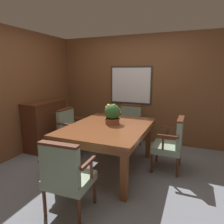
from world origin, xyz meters
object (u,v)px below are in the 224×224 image
Objects in this scene: dining_table at (109,131)px; chair_head_near at (66,175)px; chair_left_far at (71,129)px; chair_right_far at (172,142)px; chair_head_far at (129,124)px; sideboard_cabinet at (46,124)px; potted_plant at (112,114)px.

dining_table is 1.80× the size of chair_head_near.
chair_right_far is at bearing -87.99° from chair_left_far.
chair_head_near is at bearing -84.20° from chair_head_far.
chair_head_near is at bearing -90.37° from dining_table.
sideboard_cabinet is at bearing 166.25° from dining_table.
dining_table is at bearing -69.39° from chair_right_far.
potted_plant is (0.03, -1.05, 0.44)m from chair_head_far.
sideboard_cabinet is at bearing -90.67° from chair_right_far.
chair_left_far and chair_head_far have the same top height.
chair_left_far is at bearing 168.30° from potted_plant.
chair_right_far is at bearing 12.80° from potted_plant.
chair_left_far is 1.97m from chair_right_far.
potted_plant is at bearing -8.90° from sideboard_cabinet.
chair_head_far reaches higher than dining_table.
chair_right_far is 1.00× the size of chair_head_far.
chair_right_far is at bearing 20.44° from dining_table.
chair_right_far is (1.97, 0.02, 0.00)m from chair_left_far.
sideboard_cabinet reaches higher than chair_left_far.
sideboard_cabinet reaches higher than chair_head_far.
chair_head_near is 1.00× the size of chair_head_far.
chair_head_near is 0.90× the size of sideboard_cabinet.
chair_left_far reaches higher than dining_table.
sideboard_cabinet is (-1.67, 0.26, -0.43)m from potted_plant.
dining_table is 4.73× the size of potted_plant.
dining_table is at bearing -108.05° from chair_left_far.
sideboard_cabinet is at bearing 171.10° from potted_plant.
dining_table is at bearing -83.46° from chair_head_far.
chair_left_far is 2.62× the size of potted_plant.
potted_plant reaches higher than chair_right_far.
chair_left_far is 1.00× the size of chair_head_near.
chair_head_near is 2.30m from sideboard_cabinet.
chair_right_far is 1.30m from chair_head_far.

